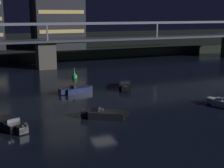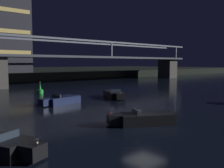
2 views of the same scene
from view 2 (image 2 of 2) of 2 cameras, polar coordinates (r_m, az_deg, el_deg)
ground_plane at (r=18.33m, az=7.35°, el=-9.39°), size 400.00×400.00×0.00m
speedboat_near_center at (r=18.80m, az=7.04°, el=-7.73°), size 4.88×3.56×1.16m
speedboat_near_right at (r=28.28m, az=-11.44°, el=-3.60°), size 5.22×2.51×1.16m
speedboat_mid_left at (r=32.67m, az=0.52°, el=-2.40°), size 3.25×5.01×1.16m
channel_buoy at (r=38.52m, az=-15.82°, el=-1.40°), size 0.90×0.90×1.76m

